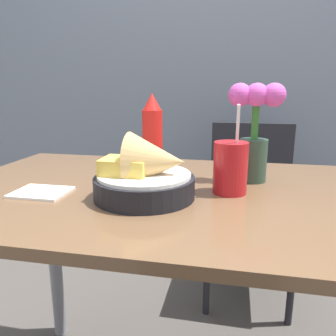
{
  "coord_description": "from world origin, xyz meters",
  "views": [
    {
      "loc": [
        0.11,
        -0.78,
        1.01
      ],
      "look_at": [
        -0.05,
        -0.02,
        0.82
      ],
      "focal_mm": 35.0,
      "sensor_mm": 36.0,
      "label": 1
    }
  ],
  "objects": [
    {
      "name": "wall_window",
      "position": [
        0.0,
        1.23,
        1.3
      ],
      "size": [
        7.0,
        0.06,
        2.6
      ],
      "color": "slate",
      "rests_on": "ground_plane"
    },
    {
      "name": "dining_table",
      "position": [
        0.0,
        0.0,
        0.65
      ],
      "size": [
        1.26,
        0.71,
        0.76
      ],
      "color": "brown",
      "rests_on": "ground_plane"
    },
    {
      "name": "chair_far_window",
      "position": [
        0.2,
        0.81,
        0.51
      ],
      "size": [
        0.4,
        0.4,
        0.84
      ],
      "color": "black",
      "rests_on": "ground_plane"
    },
    {
      "name": "food_basket",
      "position": [
        -0.08,
        -0.08,
        0.81
      ],
      "size": [
        0.23,
        0.23,
        0.15
      ],
      "color": "black",
      "rests_on": "dining_table"
    },
    {
      "name": "ketchup_bottle",
      "position": [
        -0.12,
        0.13,
        0.87
      ],
      "size": [
        0.06,
        0.06,
        0.23
      ],
      "color": "red",
      "rests_on": "dining_table"
    },
    {
      "name": "drink_cup",
      "position": [
        0.1,
        -0.0,
        0.82
      ],
      "size": [
        0.08,
        0.08,
        0.21
      ],
      "color": "red",
      "rests_on": "dining_table"
    },
    {
      "name": "flower_vase",
      "position": [
        0.16,
        0.12,
        0.91
      ],
      "size": [
        0.15,
        0.08,
        0.26
      ],
      "color": "#2D4738",
      "rests_on": "dining_table"
    },
    {
      "name": "napkin",
      "position": [
        -0.34,
        -0.1,
        0.76
      ],
      "size": [
        0.13,
        0.1,
        0.01
      ],
      "color": "white",
      "rests_on": "dining_table"
    }
  ]
}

